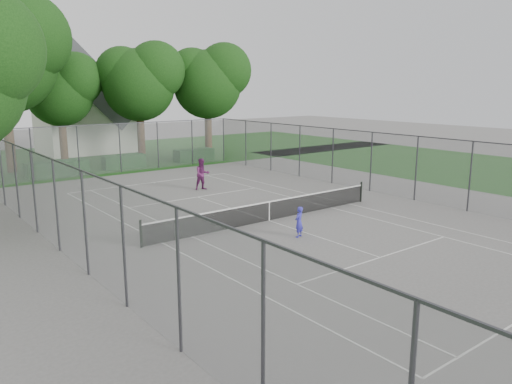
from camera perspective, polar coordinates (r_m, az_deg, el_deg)
ground at (r=23.16m, az=1.52°, el=-3.31°), size 120.00×120.00×0.00m
grass_far at (r=45.94m, az=-19.52°, el=3.67°), size 60.00×20.00×0.00m
grass_right at (r=40.54m, az=26.37°, el=2.08°), size 16.00×40.00×0.00m
court_markings at (r=23.16m, az=1.52°, el=-3.30°), size 11.03×23.83×0.01m
tennis_net at (r=23.03m, az=1.53°, el=-2.09°), size 12.87×0.10×1.10m
perimeter_fence at (r=22.75m, az=1.54°, el=1.09°), size 18.08×34.08×3.52m
tree_far_left at (r=39.89m, az=-27.03°, el=14.25°), size 8.65×7.90×12.44m
tree_far_midleft at (r=43.37m, az=-21.46°, el=11.09°), size 6.12×5.58×8.79m
tree_far_midright at (r=42.88m, az=-13.15°, el=12.48°), size 6.78×6.19×9.75m
tree_far_right at (r=44.70m, az=-5.44°, el=12.77°), size 6.84×6.24×9.83m
hedge_left at (r=37.34m, az=-21.78°, el=2.52°), size 4.14×1.24×1.03m
hedge_mid at (r=39.27m, az=-14.85°, el=3.39°), size 3.20×0.91×1.01m
hedge_right at (r=42.02m, az=-7.10°, el=4.23°), size 3.30×1.21×0.99m
house at (r=49.84m, az=-18.83°, el=9.11°), size 8.27×6.41×10.29m
girl_player at (r=20.62m, az=4.94°, el=-3.43°), size 0.55×0.45×1.29m
woman_player at (r=30.09m, az=-6.15°, el=2.04°), size 1.03×0.86×1.89m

